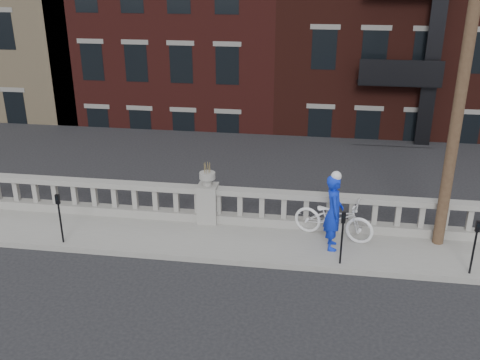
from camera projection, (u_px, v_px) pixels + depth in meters
name	position (u px, v px, depth m)	size (l,w,h in m)	color
ground	(172.00, 307.00, 11.61)	(120.00, 120.00, 0.00)	black
sidewalk	(201.00, 239.00, 14.33)	(32.00, 2.20, 0.15)	gray
balustrade	(208.00, 205.00, 14.99)	(28.00, 0.34, 1.03)	gray
planter_pedestal	(208.00, 199.00, 14.92)	(0.55, 0.55, 1.76)	gray
lower_level	(282.00, 42.00, 31.68)	(80.00, 44.00, 20.80)	#605E59
utility_pole	(468.00, 44.00, 12.09)	(1.60, 0.28, 10.00)	#422D1E
parking_meter_c	(59.00, 213.00, 13.70)	(0.10, 0.09, 1.36)	black
parking_meter_d	(342.00, 232.00, 12.70)	(0.10, 0.09, 1.36)	black
parking_meter_e	(475.00, 241.00, 12.28)	(0.10, 0.09, 1.36)	black
bicycle	(334.00, 218.00, 14.07)	(0.75, 2.14, 1.13)	white
cyclist	(334.00, 212.00, 13.40)	(0.72, 0.47, 1.98)	#0D28C7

